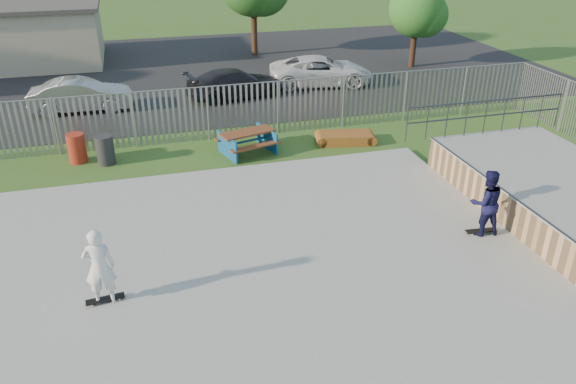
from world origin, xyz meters
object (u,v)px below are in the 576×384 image
object	(u,v)px
car_silver	(81,95)
car_white	(321,71)
car_dark	(235,83)
picnic_table	(247,142)
funbox	(345,138)
tree_right	(417,9)
trash_bin_red	(77,148)
trash_bin_grey	(105,150)
skater_navy	(486,203)
skater_white	(99,267)

from	to	relation	value
car_silver	car_white	xyz separation A→B (m)	(10.86, 1.04, 0.00)
car_dark	car_white	xyz separation A→B (m)	(4.34, 0.86, 0.05)
picnic_table	funbox	size ratio (longest dim) A/B	1.13
funbox	car_white	bearing A→B (deg)	89.85
car_dark	tree_right	world-z (taller)	tree_right
trash_bin_red	trash_bin_grey	size ratio (longest dim) A/B	1.01
car_dark	skater_navy	bearing A→B (deg)	-174.95
skater_navy	skater_white	size ratio (longest dim) A/B	1.00
picnic_table	skater_navy	distance (m)	8.56
trash_bin_grey	skater_navy	bearing A→B (deg)	-38.62
trash_bin_grey	skater_white	size ratio (longest dim) A/B	0.56
tree_right	skater_navy	xyz separation A→B (m)	(-6.25, -16.47, -1.95)
trash_bin_red	skater_white	world-z (taller)	skater_white
trash_bin_grey	trash_bin_red	bearing A→B (deg)	155.92
funbox	car_dark	bearing A→B (deg)	125.17
picnic_table	trash_bin_grey	world-z (taller)	trash_bin_grey
picnic_table	car_white	bearing A→B (deg)	39.05
car_dark	picnic_table	bearing A→B (deg)	162.29
tree_right	skater_white	xyz separation A→B (m)	(-15.56, -16.85, -1.95)
trash_bin_grey	skater_navy	xyz separation A→B (m)	(9.38, -7.49, 0.54)
funbox	car_silver	size ratio (longest dim) A/B	0.48
trash_bin_red	skater_white	size ratio (longest dim) A/B	0.56
funbox	trash_bin_grey	world-z (taller)	trash_bin_grey
trash_bin_red	car_white	distance (m)	12.59
funbox	skater_navy	distance (m)	7.26
trash_bin_red	car_dark	size ratio (longest dim) A/B	0.23
skater_navy	car_silver	bearing A→B (deg)	-46.75
skater_navy	picnic_table	bearing A→B (deg)	-51.58
picnic_table	skater_white	world-z (taller)	skater_white
car_white	car_dark	bearing A→B (deg)	109.38
car_dark	skater_white	world-z (taller)	skater_white
car_silver	trash_bin_grey	bearing A→B (deg)	-168.66
picnic_table	trash_bin_red	size ratio (longest dim) A/B	2.24
car_dark	car_white	world-z (taller)	car_white
picnic_table	funbox	distance (m)	3.62
funbox	skater_white	distance (m)	11.20
trash_bin_grey	car_dark	xyz separation A→B (m)	(5.50, 6.09, 0.16)
trash_bin_red	tree_right	xyz separation A→B (m)	(16.55, 8.57, 2.49)
picnic_table	car_silver	xyz separation A→B (m)	(-5.75, 6.24, 0.29)
trash_bin_grey	skater_white	world-z (taller)	skater_white
trash_bin_red	car_silver	bearing A→B (deg)	91.08
picnic_table	car_silver	bearing A→B (deg)	116.74
funbox	picnic_table	bearing A→B (deg)	-169.04
skater_navy	skater_white	xyz separation A→B (m)	(-9.31, -0.37, 0.00)
picnic_table	trash_bin_red	bearing A→B (deg)	156.58
car_white	tree_right	size ratio (longest dim) A/B	1.10
trash_bin_grey	car_silver	bearing A→B (deg)	99.80
car_white	picnic_table	bearing A→B (deg)	153.17
car_white	trash_bin_red	bearing A→B (deg)	129.50
picnic_table	funbox	bearing A→B (deg)	-16.33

